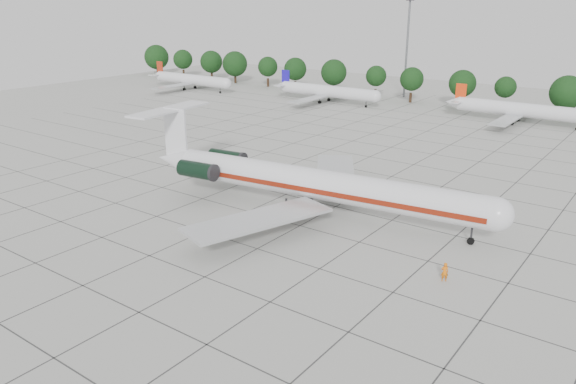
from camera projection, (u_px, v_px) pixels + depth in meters
name	position (u px, v px, depth m)	size (l,w,h in m)	color
ground	(300.00, 226.00, 66.25)	(260.00, 260.00, 0.00)	#B1B1A9
apron_joints	(362.00, 192.00, 77.69)	(170.00, 170.00, 0.02)	#383838
main_airliner	(303.00, 181.00, 69.49)	(48.00, 37.55, 11.28)	silver
ground_crew	(445.00, 272.00, 52.98)	(0.70, 0.46, 1.92)	orange
bg_airliner_a	(191.00, 80.00, 164.34)	(28.24, 27.20, 7.40)	silver
bg_airliner_b	(327.00, 91.00, 143.67)	(28.24, 27.20, 7.40)	silver
bg_airliner_c	(520.00, 110.00, 119.63)	(28.24, 27.20, 7.40)	silver
tree_line	(462.00, 84.00, 135.63)	(249.86, 8.44, 10.22)	#332114
floodlight_mast	(407.00, 43.00, 148.50)	(1.60, 1.60, 25.45)	slate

